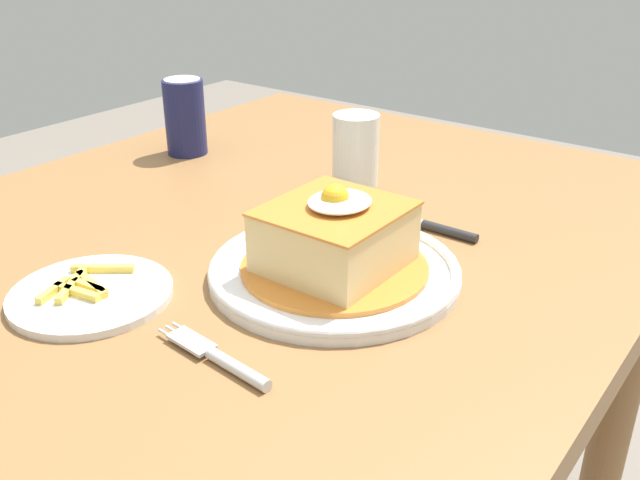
{
  "coord_description": "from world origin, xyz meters",
  "views": [
    {
      "loc": [
        -0.61,
        -0.55,
        1.12
      ],
      "look_at": [
        -0.05,
        -0.13,
        0.79
      ],
      "focal_mm": 39.49,
      "sensor_mm": 36.0,
      "label": 1
    }
  ],
  "objects_px": {
    "knife": "(433,227)",
    "soda_can": "(185,117)",
    "fork": "(222,360)",
    "side_plate_fries": "(90,294)",
    "main_plate": "(334,270)",
    "drinking_glass": "(357,155)"
  },
  "relations": [
    {
      "from": "soda_can",
      "to": "main_plate",
      "type": "bearing_deg",
      "value": -114.48
    },
    {
      "from": "main_plate",
      "to": "knife",
      "type": "height_order",
      "value": "main_plate"
    },
    {
      "from": "fork",
      "to": "drinking_glass",
      "type": "height_order",
      "value": "drinking_glass"
    },
    {
      "from": "fork",
      "to": "knife",
      "type": "bearing_deg",
      "value": -1.66
    },
    {
      "from": "main_plate",
      "to": "drinking_glass",
      "type": "relative_size",
      "value": 2.66
    },
    {
      "from": "side_plate_fries",
      "to": "knife",
      "type": "bearing_deg",
      "value": -29.39
    },
    {
      "from": "fork",
      "to": "soda_can",
      "type": "bearing_deg",
      "value": 49.44
    },
    {
      "from": "main_plate",
      "to": "side_plate_fries",
      "type": "relative_size",
      "value": 1.64
    },
    {
      "from": "knife",
      "to": "soda_can",
      "type": "relative_size",
      "value": 1.33
    },
    {
      "from": "fork",
      "to": "soda_can",
      "type": "relative_size",
      "value": 1.14
    },
    {
      "from": "knife",
      "to": "soda_can",
      "type": "xyz_separation_m",
      "value": [
        0.03,
        0.48,
        0.06
      ]
    },
    {
      "from": "knife",
      "to": "drinking_glass",
      "type": "xyz_separation_m",
      "value": [
        0.08,
        0.17,
        0.04
      ]
    },
    {
      "from": "fork",
      "to": "soda_can",
      "type": "xyz_separation_m",
      "value": [
        0.4,
        0.47,
        0.06
      ]
    },
    {
      "from": "soda_can",
      "to": "fork",
      "type": "bearing_deg",
      "value": -130.56
    },
    {
      "from": "soda_can",
      "to": "drinking_glass",
      "type": "xyz_separation_m",
      "value": [
        0.05,
        -0.31,
        -0.02
      ]
    },
    {
      "from": "fork",
      "to": "side_plate_fries",
      "type": "distance_m",
      "value": 0.2
    },
    {
      "from": "main_plate",
      "to": "drinking_glass",
      "type": "height_order",
      "value": "drinking_glass"
    },
    {
      "from": "soda_can",
      "to": "drinking_glass",
      "type": "distance_m",
      "value": 0.31
    },
    {
      "from": "drinking_glass",
      "to": "side_plate_fries",
      "type": "relative_size",
      "value": 0.62
    },
    {
      "from": "fork",
      "to": "knife",
      "type": "distance_m",
      "value": 0.37
    },
    {
      "from": "knife",
      "to": "drinking_glass",
      "type": "distance_m",
      "value": 0.19
    },
    {
      "from": "soda_can",
      "to": "drinking_glass",
      "type": "relative_size",
      "value": 1.18
    }
  ]
}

